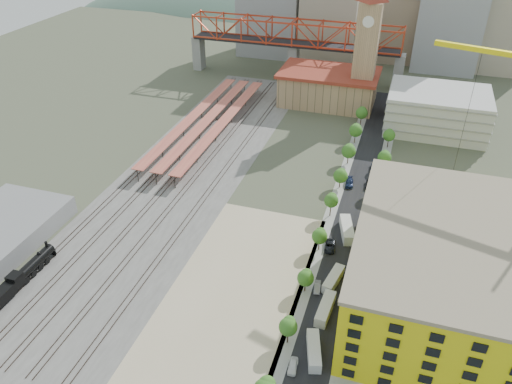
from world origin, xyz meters
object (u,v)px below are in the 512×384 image
(clock_tower, at_px, (368,34))
(locomotive, at_px, (26,273))
(site_trailer_d, at_px, (347,230))
(car_0, at_px, (293,366))
(construction_building, at_px, (465,273))
(site_trailer_c, at_px, (333,279))
(site_trailer_a, at_px, (314,351))
(site_trailer_b, at_px, (325,309))

(clock_tower, height_order, locomotive, clock_tower)
(site_trailer_d, distance_m, car_0, 44.01)
(construction_building, xyz_separation_m, site_trailer_c, (-26.00, -0.64, -8.24))
(locomotive, distance_m, site_trailer_a, 66.01)
(site_trailer_b, bearing_deg, site_trailer_c, 93.81)
(locomotive, bearing_deg, site_trailer_d, 30.37)
(construction_building, height_order, site_trailer_d, construction_building)
(construction_building, height_order, car_0, construction_building)
(locomotive, xyz_separation_m, site_trailer_b, (66.00, 10.26, -0.69))
(construction_building, height_order, site_trailer_a, construction_building)
(site_trailer_c, distance_m, site_trailer_d, 18.91)
(site_trailer_a, relative_size, car_0, 2.17)
(clock_tower, bearing_deg, site_trailer_a, -86.23)
(site_trailer_a, bearing_deg, site_trailer_d, 74.41)
(construction_building, bearing_deg, site_trailer_a, -140.52)
(construction_building, bearing_deg, site_trailer_d, 144.91)
(site_trailer_c, bearing_deg, site_trailer_d, 101.10)
(car_0, bearing_deg, locomotive, 170.84)
(clock_tower, height_order, site_trailer_d, clock_tower)
(locomotive, relative_size, site_trailer_d, 2.04)
(site_trailer_c, xyz_separation_m, site_trailer_d, (0.00, 18.91, 0.21))
(site_trailer_a, xyz_separation_m, car_0, (-3.00, -4.23, -0.52))
(clock_tower, height_order, site_trailer_a, clock_tower)
(site_trailer_d, bearing_deg, locomotive, -165.57)
(clock_tower, bearing_deg, locomotive, -115.72)
(clock_tower, distance_m, site_trailer_a, 124.74)
(clock_tower, height_order, construction_building, clock_tower)
(locomotive, xyz_separation_m, car_0, (63.00, -5.23, -1.23))
(car_0, bearing_deg, site_trailer_b, 74.63)
(site_trailer_c, distance_m, car_0, 25.19)
(clock_tower, relative_size, site_trailer_d, 5.14)
(site_trailer_c, bearing_deg, car_0, -85.75)
(car_0, bearing_deg, site_trailer_c, 78.75)
(site_trailer_c, xyz_separation_m, car_0, (-3.00, -25.00, -0.48))
(locomotive, distance_m, site_trailer_c, 68.90)
(site_trailer_c, height_order, site_trailer_d, site_trailer_d)
(site_trailer_a, xyz_separation_m, site_trailer_b, (0.00, 11.27, 0.03))
(site_trailer_b, height_order, site_trailer_d, site_trailer_d)
(construction_building, distance_m, locomotive, 94.53)
(site_trailer_c, bearing_deg, locomotive, -152.23)
(clock_tower, relative_size, site_trailer_c, 6.07)
(car_0, bearing_deg, construction_building, 37.07)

